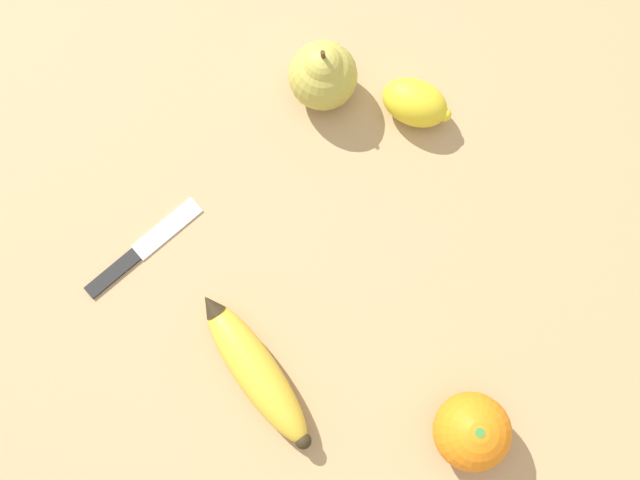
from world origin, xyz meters
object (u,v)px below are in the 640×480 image
(banana, at_px, (255,370))
(lemon, at_px, (415,103))
(orange, at_px, (473,431))
(paring_knife, at_px, (139,251))
(pear, at_px, (323,74))

(banana, distance_m, lemon, 0.35)
(orange, xyz_separation_m, paring_knife, (-0.40, -0.09, -0.04))
(lemon, bearing_deg, orange, -41.12)
(banana, height_order, paring_knife, banana)
(paring_knife, bearing_deg, orange, 19.91)
(banana, relative_size, pear, 1.98)
(pear, distance_m, lemon, 0.11)
(orange, height_order, pear, pear)
(banana, distance_m, pear, 0.34)
(banana, bearing_deg, paring_knife, 10.18)
(orange, bearing_deg, banana, -153.86)
(orange, xyz_separation_m, pear, (-0.37, 0.19, 0.00))
(banana, xyz_separation_m, paring_knife, (-0.19, 0.01, -0.02))
(pear, distance_m, paring_knife, 0.29)
(pear, bearing_deg, orange, -27.14)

